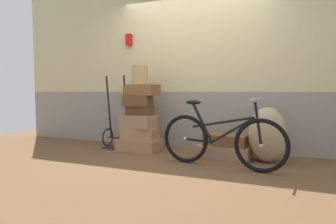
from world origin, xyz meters
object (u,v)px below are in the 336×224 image
object	(u,v)px
suitcase_5	(142,90)
suitcase_1	(140,133)
wicker_basket	(140,75)
bicycle	(220,140)
suitcase_4	(138,101)
suitcase_3	(140,110)
suitcase_7	(226,140)
burlap_sack	(267,135)
luggage_trolley	(117,132)
suitcase_6	(225,151)
suitcase_2	(139,121)
suitcase_0	(139,145)

from	to	relation	value
suitcase_5	suitcase_1	bearing A→B (deg)	-132.86
wicker_basket	bicycle	size ratio (longest dim) A/B	0.19
suitcase_4	suitcase_3	bearing A→B (deg)	61.03
wicker_basket	suitcase_1	bearing A→B (deg)	-37.40
suitcase_7	burlap_sack	size ratio (longest dim) A/B	0.80
suitcase_4	luggage_trolley	xyz separation A→B (m)	(-0.46, 0.11, -0.54)
suitcase_3	suitcase_6	world-z (taller)	suitcase_3
suitcase_1	wicker_basket	size ratio (longest dim) A/B	1.80
suitcase_3	bicycle	size ratio (longest dim) A/B	0.24
suitcase_2	suitcase_4	xyz separation A→B (m)	(-0.01, -0.01, 0.33)
suitcase_3	suitcase_2	bearing A→B (deg)	-106.19
suitcase_7	wicker_basket	size ratio (longest dim) A/B	1.98
suitcase_0	luggage_trolley	xyz separation A→B (m)	(-0.47, 0.09, 0.17)
suitcase_0	suitcase_3	world-z (taller)	suitcase_3
wicker_basket	suitcase_5	bearing A→B (deg)	40.81
suitcase_3	suitcase_6	xyz separation A→B (m)	(1.36, -0.00, -0.56)
burlap_sack	bicycle	xyz separation A→B (m)	(-0.53, -0.50, -0.03)
suitcase_6	suitcase_0	bearing A→B (deg)	-173.87
suitcase_3	bicycle	distance (m)	1.55
suitcase_2	luggage_trolley	world-z (taller)	luggage_trolley
suitcase_1	suitcase_6	distance (m)	1.37
suitcase_7	burlap_sack	bearing A→B (deg)	2.04
suitcase_1	luggage_trolley	bearing A→B (deg)	166.05
luggage_trolley	bicycle	world-z (taller)	luggage_trolley
suitcase_0	suitcase_7	xyz separation A→B (m)	(1.40, 0.03, 0.17)
suitcase_1	suitcase_4	distance (m)	0.53
suitcase_4	luggage_trolley	distance (m)	0.72
burlap_sack	luggage_trolley	bearing A→B (deg)	177.46
bicycle	suitcase_4	bearing A→B (deg)	160.79
suitcase_4	wicker_basket	distance (m)	0.41
suitcase_6	wicker_basket	size ratio (longest dim) A/B	2.47
suitcase_5	wicker_basket	distance (m)	0.24
suitcase_2	burlap_sack	distance (m)	1.96
suitcase_2	luggage_trolley	xyz separation A→B (m)	(-0.47, 0.11, -0.21)
suitcase_0	suitcase_6	xyz separation A→B (m)	(1.38, 0.03, -0.00)
suitcase_1	suitcase_7	xyz separation A→B (m)	(1.38, 0.02, -0.02)
suitcase_0	luggage_trolley	world-z (taller)	luggage_trolley
suitcase_2	suitcase_4	distance (m)	0.33
suitcase_4	suitcase_5	world-z (taller)	suitcase_5
suitcase_1	suitcase_2	distance (m)	0.20
burlap_sack	bicycle	bearing A→B (deg)	-136.42
suitcase_4	suitcase_7	size ratio (longest dim) A/B	0.71
suitcase_1	suitcase_3	size ratio (longest dim) A/B	1.38
suitcase_1	suitcase_5	size ratio (longest dim) A/B	1.08
suitcase_5	suitcase_6	distance (m)	1.60
suitcase_1	suitcase_4	size ratio (longest dim) A/B	1.29
suitcase_3	suitcase_6	size ratio (longest dim) A/B	0.53
suitcase_0	bicycle	distance (m)	1.54
suitcase_3	burlap_sack	distance (m)	1.96
luggage_trolley	suitcase_4	bearing A→B (deg)	-13.50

